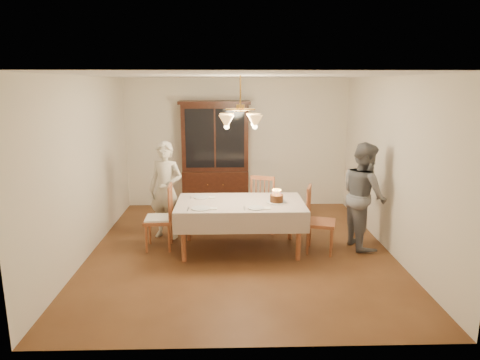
{
  "coord_description": "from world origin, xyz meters",
  "views": [
    {
      "loc": [
        -0.17,
        -6.16,
        2.49
      ],
      "look_at": [
        0.0,
        0.2,
        1.05
      ],
      "focal_mm": 32.0,
      "sensor_mm": 36.0,
      "label": 1
    }
  ],
  "objects_px": {
    "chair_far_side": "(265,206)",
    "elderly_woman": "(166,190)",
    "dining_table": "(240,207)",
    "china_hutch": "(215,158)",
    "birthday_cake": "(277,199)"
  },
  "relations": [
    {
      "from": "china_hutch",
      "to": "chair_far_side",
      "type": "xyz_separation_m",
      "value": [
        0.88,
        -1.39,
        -0.6
      ]
    },
    {
      "from": "elderly_woman",
      "to": "china_hutch",
      "type": "bearing_deg",
      "value": 84.83
    },
    {
      "from": "china_hutch",
      "to": "chair_far_side",
      "type": "relative_size",
      "value": 2.16
    },
    {
      "from": "dining_table",
      "to": "birthday_cake",
      "type": "bearing_deg",
      "value": -5.75
    },
    {
      "from": "china_hutch",
      "to": "birthday_cake",
      "type": "bearing_deg",
      "value": -67.16
    },
    {
      "from": "chair_far_side",
      "to": "elderly_woman",
      "type": "height_order",
      "value": "elderly_woman"
    },
    {
      "from": "chair_far_side",
      "to": "china_hutch",
      "type": "bearing_deg",
      "value": 122.32
    },
    {
      "from": "dining_table",
      "to": "elderly_woman",
      "type": "height_order",
      "value": "elderly_woman"
    },
    {
      "from": "china_hutch",
      "to": "chair_far_side",
      "type": "bearing_deg",
      "value": -57.68
    },
    {
      "from": "elderly_woman",
      "to": "birthday_cake",
      "type": "relative_size",
      "value": 5.31
    },
    {
      "from": "chair_far_side",
      "to": "elderly_woman",
      "type": "bearing_deg",
      "value": -170.58
    },
    {
      "from": "dining_table",
      "to": "chair_far_side",
      "type": "xyz_separation_m",
      "value": [
        0.44,
        0.87,
        -0.24
      ]
    },
    {
      "from": "chair_far_side",
      "to": "elderly_woman",
      "type": "xyz_separation_m",
      "value": [
        -1.64,
        -0.27,
        0.35
      ]
    },
    {
      "from": "dining_table",
      "to": "china_hutch",
      "type": "relative_size",
      "value": 0.88
    },
    {
      "from": "dining_table",
      "to": "birthday_cake",
      "type": "xyz_separation_m",
      "value": [
        0.54,
        -0.05,
        0.13
      ]
    }
  ]
}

